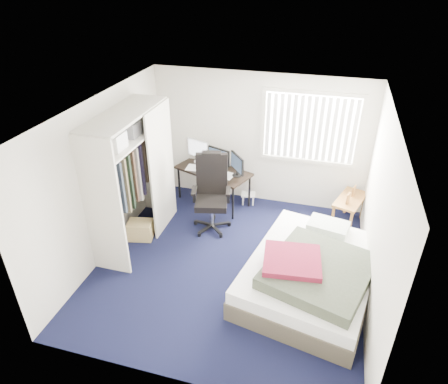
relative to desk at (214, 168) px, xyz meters
name	(u,v)px	position (x,y,z in m)	size (l,w,h in m)	color
ground	(230,264)	(0.77, -1.75, -0.74)	(4.20, 4.20, 0.00)	black
room_shell	(230,180)	(0.77, -1.75, 0.77)	(4.20, 4.20, 4.20)	silver
window_assembly	(310,128)	(1.67, 0.29, 0.86)	(1.72, 0.09, 1.32)	white
closet	(131,167)	(-0.90, -1.49, 0.61)	(0.64, 1.84, 2.22)	beige
desk	(214,168)	(0.00, 0.00, 0.00)	(1.56, 1.12, 1.16)	black
office_chair	(212,200)	(0.19, -0.81, -0.21)	(0.78, 0.78, 1.37)	black
footstool	(248,196)	(0.65, 0.10, -0.57)	(0.30, 0.26, 0.22)	white
nightstand	(350,202)	(2.52, -0.12, -0.26)	(0.63, 0.88, 0.72)	brown
bed	(311,273)	(2.03, -1.97, -0.44)	(2.08, 2.51, 0.73)	#453F32
pine_box	(140,230)	(-0.88, -1.49, -0.58)	(0.41, 0.31, 0.31)	tan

